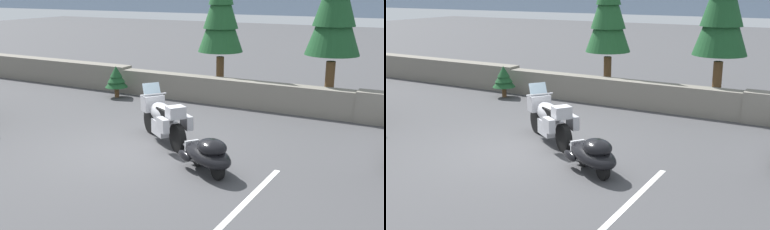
{
  "view_description": "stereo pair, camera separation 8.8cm",
  "coord_description": "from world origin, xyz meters",
  "views": [
    {
      "loc": [
        6.17,
        -8.61,
        3.65
      ],
      "look_at": [
        1.16,
        0.55,
        0.85
      ],
      "focal_mm": 44.49,
      "sensor_mm": 36.0,
      "label": 1
    },
    {
      "loc": [
        6.25,
        -8.57,
        3.65
      ],
      "look_at": [
        1.16,
        0.55,
        0.85
      ],
      "focal_mm": 44.49,
      "sensor_mm": 36.0,
      "label": 2
    }
  ],
  "objects": [
    {
      "name": "pine_sapling_near",
      "position": [
        -3.79,
        4.2,
        0.68
      ],
      "size": [
        0.78,
        0.78,
        1.08
      ],
      "color": "brown",
      "rests_on": "ground"
    },
    {
      "name": "pine_tree_secondary",
      "position": [
        -0.79,
        6.15,
        2.96
      ],
      "size": [
        1.53,
        1.53,
        4.72
      ],
      "color": "brown",
      "rests_on": "ground"
    },
    {
      "name": "parking_stripe_marker",
      "position": [
        3.31,
        -1.5,
        0.0
      ],
      "size": [
        0.12,
        3.6,
        0.01
      ],
      "primitive_type": "cube",
      "color": "silver",
      "rests_on": "ground"
    },
    {
      "name": "ground_plane",
      "position": [
        0.0,
        0.0,
        0.0
      ],
      "size": [
        80.0,
        80.0,
        0.0
      ],
      "primitive_type": "plane",
      "color": "#424244"
    },
    {
      "name": "touring_motorcycle",
      "position": [
        0.23,
        0.8,
        0.62
      ],
      "size": [
        1.98,
        1.53,
        1.33
      ],
      "color": "black",
      "rests_on": "ground"
    },
    {
      "name": "stone_guard_wall",
      "position": [
        -0.22,
        5.07,
        0.44
      ],
      "size": [
        24.0,
        0.66,
        0.92
      ],
      "color": "slate",
      "rests_on": "ground"
    },
    {
      "name": "pine_tree_tall",
      "position": [
        3.0,
        5.98,
        3.25
      ],
      "size": [
        1.63,
        1.63,
        5.19
      ],
      "color": "brown",
      "rests_on": "ground"
    },
    {
      "name": "car_shaped_trailer",
      "position": [
        2.1,
        -0.5,
        0.41
      ],
      "size": [
        2.01,
        1.56,
        0.76
      ],
      "color": "black",
      "rests_on": "ground"
    }
  ]
}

